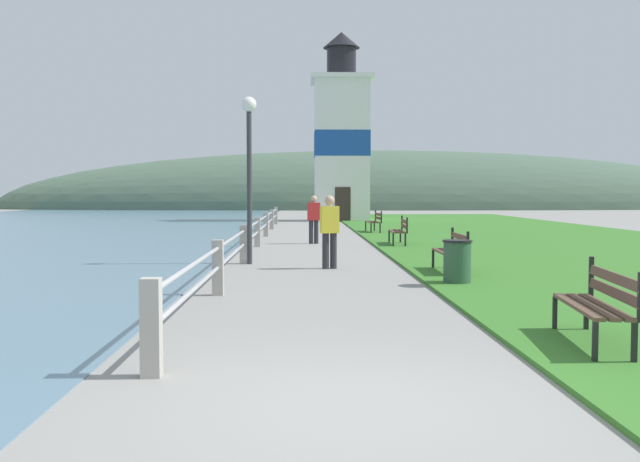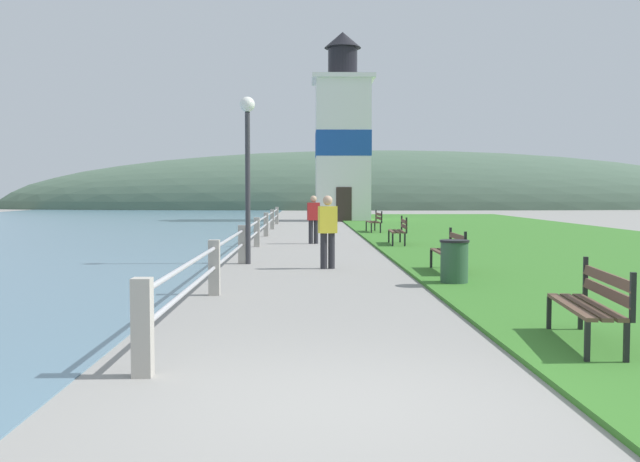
% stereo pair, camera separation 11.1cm
% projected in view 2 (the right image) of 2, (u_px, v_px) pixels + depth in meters
% --- Properties ---
extents(ground_plane, '(160.00, 160.00, 0.00)m').
position_uv_depth(ground_plane, '(340.00, 408.00, 5.66)').
color(ground_plane, gray).
extents(grass_verge, '(12.00, 57.14, 0.06)m').
position_uv_depth(grass_verge, '(539.00, 240.00, 24.84)').
color(grass_verge, '#387528').
rests_on(grass_verge, ground_plane).
extents(seawall_railing, '(0.18, 31.56, 0.92)m').
position_uv_depth(seawall_railing, '(257.00, 229.00, 22.25)').
color(seawall_railing, '#A8A399').
rests_on(seawall_railing, ground_plane).
extents(park_bench_near, '(0.67, 1.76, 0.94)m').
position_uv_depth(park_bench_near, '(593.00, 300.00, 7.74)').
color(park_bench_near, brown).
rests_on(park_bench_near, ground_plane).
extents(park_bench_midway, '(0.50, 1.65, 0.94)m').
position_uv_depth(park_bench_midway, '(450.00, 249.00, 14.78)').
color(park_bench_midway, brown).
rests_on(park_bench_midway, ground_plane).
extents(park_bench_far, '(0.56, 1.78, 0.94)m').
position_uv_depth(park_bench_far, '(399.00, 229.00, 22.56)').
color(park_bench_far, brown).
rests_on(park_bench_far, ground_plane).
extents(park_bench_by_lighthouse, '(0.54, 1.69, 0.94)m').
position_uv_depth(park_bench_by_lighthouse, '(375.00, 220.00, 29.61)').
color(park_bench_by_lighthouse, brown).
rests_on(park_bench_by_lighthouse, ground_plane).
extents(lighthouse, '(3.65, 3.65, 11.17)m').
position_uv_depth(lighthouse, '(343.00, 140.00, 42.42)').
color(lighthouse, white).
rests_on(lighthouse, ground_plane).
extents(person_strolling, '(0.43, 0.29, 1.64)m').
position_uv_depth(person_strolling, '(328.00, 229.00, 15.88)').
color(person_strolling, '#28282D').
rests_on(person_strolling, ground_plane).
extents(person_by_railing, '(0.42, 0.28, 1.60)m').
position_uv_depth(person_by_railing, '(313.00, 218.00, 23.57)').
color(person_by_railing, '#28282D').
rests_on(person_by_railing, ground_plane).
extents(trash_bin, '(0.54, 0.54, 0.84)m').
position_uv_depth(trash_bin, '(454.00, 263.00, 13.01)').
color(trash_bin, '#2D5138').
rests_on(trash_bin, ground_plane).
extents(lamp_post, '(0.36, 0.36, 3.96)m').
position_uv_depth(lamp_post, '(248.00, 149.00, 16.83)').
color(lamp_post, '#333338').
rests_on(lamp_post, ground_plane).
extents(distant_hillside, '(80.00, 16.00, 12.00)m').
position_uv_depth(distant_hillside, '(385.00, 209.00, 73.80)').
color(distant_hillside, '#4C6651').
rests_on(distant_hillside, ground_plane).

